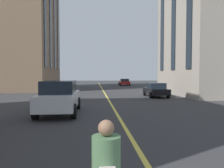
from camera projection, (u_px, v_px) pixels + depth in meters
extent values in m
cube|color=#D8C64C|center=(108.00, 99.00, 19.64)|extent=(80.00, 0.16, 0.01)
cube|color=silver|center=(59.00, 100.00, 12.39)|extent=(4.70, 1.95, 0.80)
cube|color=#19232D|center=(59.00, 87.00, 12.36)|extent=(2.59, 1.72, 0.70)
cylinder|color=black|center=(74.00, 111.00, 10.94)|extent=(0.76, 0.27, 0.76)
cylinder|color=black|center=(35.00, 112.00, 10.79)|extent=(0.76, 0.27, 0.76)
cylinder|color=black|center=(78.00, 103.00, 14.03)|extent=(0.76, 0.27, 0.76)
cylinder|color=black|center=(48.00, 103.00, 13.87)|extent=(0.76, 0.27, 0.76)
cube|color=#B21E1E|center=(124.00, 83.00, 44.39)|extent=(4.40, 1.80, 0.55)
cube|color=#19232D|center=(124.00, 80.00, 44.15)|extent=(1.85, 1.58, 0.50)
cylinder|color=black|center=(119.00, 84.00, 45.77)|extent=(0.64, 0.22, 0.64)
cylinder|color=black|center=(127.00, 84.00, 45.92)|extent=(0.64, 0.22, 0.64)
cylinder|color=black|center=(121.00, 84.00, 42.88)|extent=(0.64, 0.22, 0.64)
cylinder|color=black|center=(130.00, 84.00, 43.03)|extent=(0.64, 0.22, 0.64)
cube|color=black|center=(156.00, 91.00, 21.80)|extent=(3.90, 1.75, 0.55)
cube|color=#19232D|center=(156.00, 86.00, 21.58)|extent=(1.64, 1.54, 0.55)
cylinder|color=black|center=(145.00, 93.00, 23.02)|extent=(0.60, 0.21, 0.60)
cylinder|color=black|center=(160.00, 93.00, 23.16)|extent=(0.60, 0.21, 0.60)
cylinder|color=black|center=(151.00, 95.00, 20.46)|extent=(0.60, 0.21, 0.60)
cylinder|color=black|center=(168.00, 95.00, 20.60)|extent=(0.60, 0.21, 0.60)
cylinder|color=#4C724C|center=(106.00, 161.00, 2.84)|extent=(0.38, 0.38, 0.66)
sphere|color=#8C664C|center=(106.00, 128.00, 2.82)|extent=(0.21, 0.21, 0.21)
cube|color=#846B51|center=(18.00, 14.00, 32.30)|extent=(13.76, 9.90, 22.46)
cube|color=#19232D|center=(45.00, 0.00, 27.56)|extent=(1.10, 0.10, 17.07)
cube|color=#19232D|center=(50.00, 8.00, 30.99)|extent=(1.10, 0.10, 17.07)
cube|color=#19232D|center=(55.00, 15.00, 34.41)|extent=(1.10, 0.10, 17.07)
cube|color=#19232D|center=(58.00, 20.00, 37.84)|extent=(1.10, 0.10, 17.07)
cube|color=#A89E8E|center=(217.00, 5.00, 24.17)|extent=(11.91, 9.81, 19.81)
cube|color=#19232D|center=(174.00, 1.00, 23.74)|extent=(1.10, 0.10, 15.06)
cube|color=#19232D|center=(162.00, 11.00, 27.69)|extent=(1.10, 0.10, 15.06)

